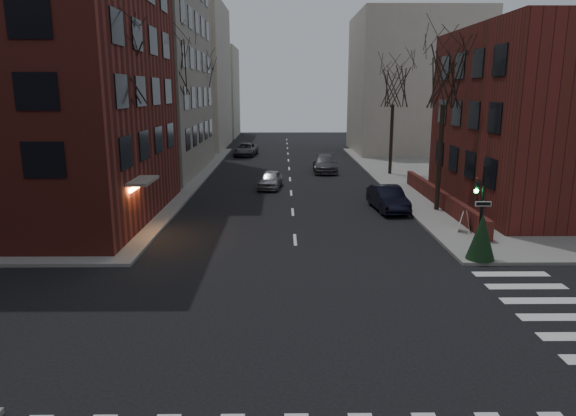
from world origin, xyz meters
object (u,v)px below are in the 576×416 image
object	(u,v)px
traffic_signal	(480,217)
sandwich_board	(464,221)
tree_left_a	(118,65)
evergreen_shrub	(482,237)
streetlamp_near	(169,137)
parked_sedan	(388,198)
car_lane_silver	(270,180)
streetlamp_far	(210,120)
tree_right_a	(445,77)
car_lane_gray	(325,164)
tree_left_b	(169,67)
tree_right_b	(394,87)
tree_left_c	(200,83)
car_lane_far	(246,149)

from	to	relation	value
traffic_signal	sandwich_board	bearing A→B (deg)	78.47
tree_left_a	evergreen_shrub	world-z (taller)	tree_left_a
streetlamp_near	traffic_signal	bearing A→B (deg)	-38.87
parked_sedan	car_lane_silver	distance (m)	10.52
streetlamp_far	evergreen_shrub	size ratio (longest dim) A/B	3.14
tree_left_a	parked_sedan	bearing A→B (deg)	16.63
tree_right_a	sandwich_board	distance (m)	8.90
car_lane_silver	evergreen_shrub	world-z (taller)	evergreen_shrub
evergreen_shrub	sandwich_board	bearing A→B (deg)	79.20
car_lane_gray	tree_left_b	bearing A→B (deg)	-145.03
streetlamp_near	tree_left_a	bearing A→B (deg)	-94.29
tree_left_a	tree_right_b	bearing A→B (deg)	45.64
tree_right_a	car_lane_silver	world-z (taller)	tree_right_a
streetlamp_far	evergreen_shrub	world-z (taller)	streetlamp_far
streetlamp_near	car_lane_silver	size ratio (longest dim) A/B	1.60
tree_left_b	parked_sedan	bearing A→B (deg)	-27.42
car_lane_gray	sandwich_board	xyz separation A→B (m)	(5.52, -20.87, -0.09)
tree_right_a	evergreen_shrub	xyz separation A→B (m)	(-0.90, -9.50, -6.88)
tree_left_c	tree_right_b	xyz separation A→B (m)	(17.60, -8.00, -0.44)
tree_left_b	car_lane_far	world-z (taller)	tree_left_b
evergreen_shrub	traffic_signal	bearing A→B (deg)	85.19
tree_left_a	parked_sedan	size ratio (longest dim) A/B	2.24
tree_left_b	streetlamp_near	bearing A→B (deg)	-81.47
tree_left_c	parked_sedan	bearing A→B (deg)	-55.82
streetlamp_near	car_lane_far	xyz separation A→B (m)	(3.36, 24.11, -3.53)
sandwich_board	tree_left_a	bearing A→B (deg)	-163.83
tree_left_b	tree_right_a	world-z (taller)	tree_left_b
traffic_signal	tree_left_a	xyz separation A→B (m)	(-16.74, 5.01, 6.56)
car_lane_silver	tree_left_c	bearing A→B (deg)	124.29
tree_left_c	car_lane_far	world-z (taller)	tree_left_c
tree_left_c	sandwich_board	size ratio (longest dim) A/B	9.48
evergreen_shrub	tree_right_b	bearing A→B (deg)	87.80
evergreen_shrub	streetlamp_far	bearing A→B (deg)	115.66
streetlamp_far	car_lane_far	xyz separation A→B (m)	(3.36, 4.11, -3.53)
tree_right_b	sandwich_board	bearing A→B (deg)	-90.13
car_lane_gray	car_lane_far	size ratio (longest dim) A/B	1.03
tree_left_c	tree_right_b	world-z (taller)	tree_left_c
tree_left_c	traffic_signal	bearing A→B (deg)	-61.64
streetlamp_far	evergreen_shrub	distance (m)	37.29
traffic_signal	tree_right_a	bearing A→B (deg)	84.53
car_lane_silver	tree_right_b	bearing A→B (deg)	38.00
streetlamp_near	tree_left_c	bearing A→B (deg)	91.91
car_lane_gray	evergreen_shrub	bearing A→B (deg)	-77.85
traffic_signal	streetlamp_near	distance (m)	20.86
tree_right_a	streetlamp_far	distance (m)	29.65
tree_left_b	car_lane_far	size ratio (longest dim) A/B	2.13
streetlamp_far	sandwich_board	size ratio (longest dim) A/B	6.12
tree_right_b	car_lane_gray	size ratio (longest dim) A/B	1.76
traffic_signal	streetlamp_far	bearing A→B (deg)	116.06
parked_sedan	car_lane_gray	bearing A→B (deg)	94.13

